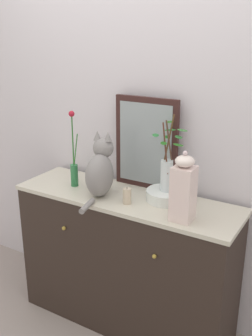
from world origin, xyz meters
The scene contains 10 objects.
ground_plane centered at (0.00, 0.00, 0.00)m, with size 6.00×6.00×0.00m, color #A0908C.
wall_back centered at (0.00, 0.29, 1.30)m, with size 4.40×0.08×2.60m, color silver.
sideboard centered at (0.00, 0.00, 0.45)m, with size 1.39×0.45×0.89m.
mirror_leaning centered at (0.03, 0.19, 1.18)m, with size 0.42×0.03×0.57m.
cat_sitting centered at (-0.14, -0.06, 1.05)m, with size 0.20×0.40×0.38m.
vase_slim_green centered at (-0.37, -0.02, 1.03)m, with size 0.06×0.05×0.48m.
bowl_porcelain centered at (0.23, 0.07, 0.92)m, with size 0.23×0.23×0.06m, color white.
vase_glass_clear centered at (0.23, 0.07, 1.08)m, with size 0.21×0.21×0.44m.
jar_lidded_porcelain centered at (0.41, -0.11, 1.06)m, with size 0.11×0.11×0.38m.
candle_pillar centered at (0.06, -0.08, 0.94)m, with size 0.05×0.05×0.10m.
Camera 1 is at (1.12, -1.88, 1.84)m, focal length 42.56 mm.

